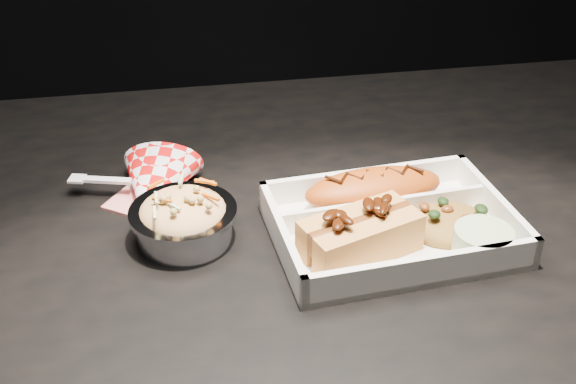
% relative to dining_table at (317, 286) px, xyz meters
% --- Properties ---
extents(dining_table, '(1.20, 0.80, 0.75)m').
position_rel_dining_table_xyz_m(dining_table, '(0.00, 0.00, 0.00)').
color(dining_table, black).
rests_on(dining_table, ground).
extents(food_tray, '(0.26, 0.20, 0.04)m').
position_rel_dining_table_xyz_m(food_tray, '(0.07, -0.04, 0.10)').
color(food_tray, white).
rests_on(food_tray, dining_table).
extents(fried_pastry, '(0.17, 0.08, 0.04)m').
position_rel_dining_table_xyz_m(fried_pastry, '(0.07, 0.02, 0.12)').
color(fried_pastry, '#B14911').
rests_on(fried_pastry, food_tray).
extents(hotdog, '(0.13, 0.10, 0.06)m').
position_rel_dining_table_xyz_m(hotdog, '(0.03, -0.07, 0.12)').
color(hotdog, '#D9934A').
rests_on(hotdog, food_tray).
extents(fried_rice_mound, '(0.10, 0.09, 0.03)m').
position_rel_dining_table_xyz_m(fried_rice_mound, '(0.14, -0.05, 0.11)').
color(fried_rice_mound, olive).
rests_on(fried_rice_mound, food_tray).
extents(cupcake_liner, '(0.06, 0.06, 0.03)m').
position_rel_dining_table_xyz_m(cupcake_liner, '(0.15, -0.10, 0.11)').
color(cupcake_liner, '#AEC494').
rests_on(cupcake_liner, food_tray).
extents(foil_coleslaw_cup, '(0.11, 0.11, 0.06)m').
position_rel_dining_table_xyz_m(foil_coleslaw_cup, '(-0.15, -0.01, 0.12)').
color(foil_coleslaw_cup, silver).
rests_on(foil_coleslaw_cup, dining_table).
extents(napkin_fork, '(0.18, 0.14, 0.10)m').
position_rel_dining_table_xyz_m(napkin_fork, '(-0.18, 0.09, 0.11)').
color(napkin_fork, red).
rests_on(napkin_fork, dining_table).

